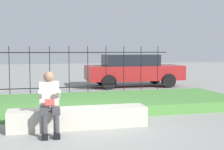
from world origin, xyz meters
name	(u,v)px	position (x,y,z in m)	size (l,w,h in m)	color
ground_plane	(76,128)	(0.00, 0.00, 0.00)	(60.00, 60.00, 0.00)	gray
stone_bench	(79,119)	(0.06, 0.00, 0.19)	(2.91, 0.56, 0.42)	#B7B2A3
person_seated_reader	(49,100)	(-0.56, -0.31, 0.66)	(0.42, 0.73, 1.22)	black
grass_berm	(66,104)	(0.00, 2.12, 0.13)	(9.81, 2.85, 0.27)	#4C893D
iron_fence	(59,71)	(0.00, 4.21, 0.93)	(7.81, 0.03, 1.77)	black
car_parked_right	(133,70)	(3.45, 6.80, 0.75)	(4.30, 1.97, 1.43)	maroon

